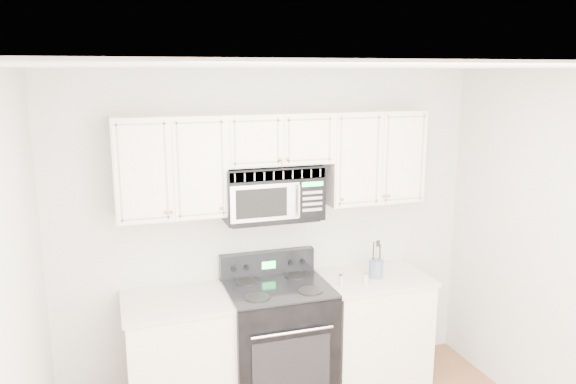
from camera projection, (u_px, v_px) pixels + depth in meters
name	position (u px, v px, depth m)	size (l,w,h in m)	color
room	(363.00, 316.00, 3.00)	(3.51, 3.51, 2.61)	brown
base_cabinet_left	(183.00, 359.00, 4.28)	(0.86, 0.65, 0.92)	silver
base_cabinet_right	(372.00, 330.00, 4.76)	(0.86, 0.65, 0.92)	silver
range	(278.00, 339.00, 4.48)	(0.79, 0.72, 1.13)	black
upper_cabinets	(277.00, 156.00, 4.34)	(2.44, 0.37, 0.75)	silver
microwave	(272.00, 192.00, 4.36)	(0.76, 0.43, 0.42)	black
utensil_crock	(376.00, 268.00, 4.60)	(0.12, 0.12, 0.32)	slate
shaker_salt	(341.00, 279.00, 4.43)	(0.04, 0.04, 0.10)	#B0AFC5
shaker_pepper	(366.00, 278.00, 4.46)	(0.04, 0.04, 0.10)	#B0AFC5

